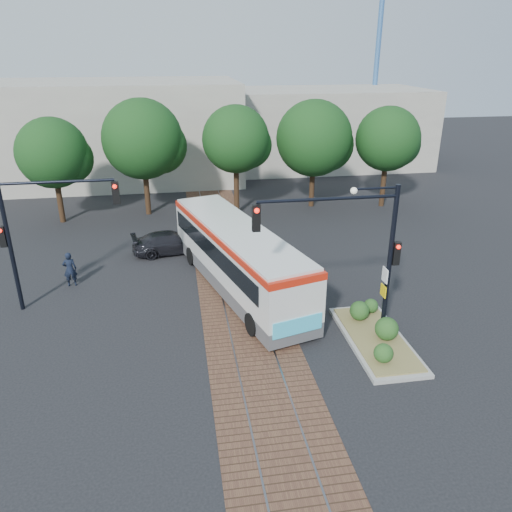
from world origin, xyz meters
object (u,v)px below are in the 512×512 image
object	(u,v)px
parked_car	(171,242)
city_bus	(237,255)
traffic_island	(376,333)
officer	(70,269)
signal_pole_left	(35,224)
signal_pole_main	(360,242)

from	to	relation	value
parked_car	city_bus	bearing A→B (deg)	-157.77
traffic_island	officer	world-z (taller)	officer
signal_pole_left	parked_car	size ratio (longest dim) A/B	1.44
signal_pole_left	parked_car	distance (m)	8.34
city_bus	officer	distance (m)	8.04
city_bus	signal_pole_main	bearing A→B (deg)	-70.50
signal_pole_main	city_bus	bearing A→B (deg)	125.19
city_bus	officer	bearing A→B (deg)	153.36
city_bus	parked_car	distance (m)	5.96
city_bus	signal_pole_left	distance (m)	8.74
signal_pole_left	parked_car	world-z (taller)	signal_pole_left
signal_pole_left	traffic_island	bearing A→B (deg)	-20.36
city_bus	signal_pole_main	xyz separation A→B (m)	(3.78, -5.35, 2.46)
traffic_island	city_bus	bearing A→B (deg)	131.00
officer	signal_pole_main	bearing A→B (deg)	143.47
signal_pole_main	signal_pole_left	distance (m)	13.14
officer	parked_car	bearing A→B (deg)	-149.89
signal_pole_main	signal_pole_left	xyz separation A→B (m)	(-12.23, 4.80, -0.29)
city_bus	traffic_island	size ratio (longest dim) A/B	2.23
parked_car	signal_pole_left	bearing A→B (deg)	126.05
traffic_island	signal_pole_left	distance (m)	14.50
traffic_island	officer	size ratio (longest dim) A/B	3.04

